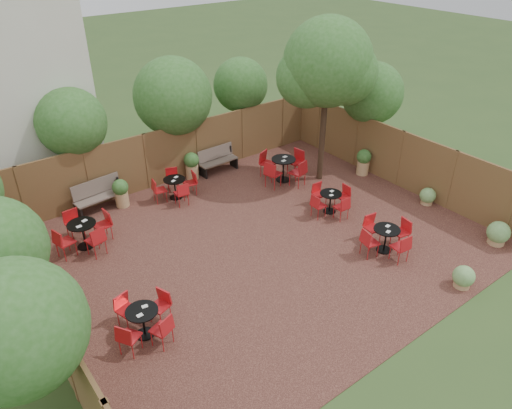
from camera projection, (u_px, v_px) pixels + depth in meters
ground at (261, 244)px, 13.94m from camera, size 80.00×80.00×0.00m
courtyard_paving at (261, 243)px, 13.93m from camera, size 12.00×10.00×0.02m
fence_back at (173, 154)px, 16.86m from camera, size 12.00×0.08×2.00m
fence_left at (38, 304)px, 10.30m from camera, size 0.08×10.00×2.00m
fence_right at (399, 158)px, 16.56m from camera, size 0.08×10.00×2.00m
overhang_foliage at (163, 134)px, 14.01m from camera, size 15.54×10.57×2.71m
courtyard_tree at (328, 68)px, 15.39m from camera, size 2.95×2.88×5.57m
park_bench_left at (99, 195)px, 15.32m from camera, size 1.65×0.69×0.99m
park_bench_right at (217, 159)px, 17.68m from camera, size 1.50×0.53×0.92m
bistro_tables at (236, 213)px, 14.50m from camera, size 8.89×7.67×0.96m
planters at (173, 186)px, 15.80m from camera, size 11.58×3.99×1.06m
low_shrubs at (470, 235)px, 13.77m from camera, size 3.33×3.61×0.69m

